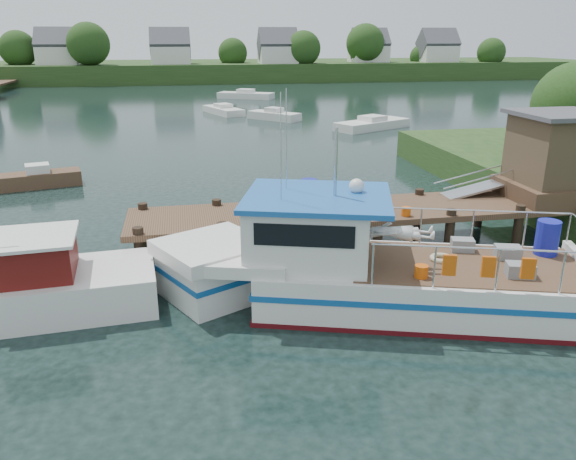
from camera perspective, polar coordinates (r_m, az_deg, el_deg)
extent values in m
plane|color=black|center=(19.32, 2.09, -2.04)|extent=(160.00, 160.00, 0.00)
cylinder|color=#332114|center=(30.17, 26.44, 6.71)|extent=(0.50, 0.50, 3.05)
sphere|color=#234217|center=(29.83, 27.13, 11.27)|extent=(3.90, 3.90, 3.90)
cube|color=#2A461C|center=(101.80, -8.76, 15.69)|extent=(140.00, 24.00, 3.00)
cylinder|color=#332114|center=(99.61, -25.49, 14.47)|extent=(0.60, 0.60, 4.20)
sphere|color=#234217|center=(99.51, -25.75, 16.24)|extent=(5.54, 5.54, 5.54)
cylinder|color=#332114|center=(93.58, -19.37, 15.22)|extent=(0.60, 0.60, 4.80)
sphere|color=#234217|center=(93.48, -19.62, 17.38)|extent=(6.34, 6.34, 6.34)
cylinder|color=#332114|center=(94.74, -12.33, 15.31)|extent=(0.60, 0.60, 3.00)
sphere|color=#234217|center=(94.64, -12.43, 16.65)|extent=(3.96, 3.96, 3.96)
cylinder|color=#332114|center=(97.13, -5.58, 15.90)|extent=(0.60, 0.60, 3.60)
sphere|color=#234217|center=(97.02, -5.63, 17.47)|extent=(4.75, 4.75, 4.75)
cylinder|color=#332114|center=(94.84, 1.55, 16.09)|extent=(0.60, 0.60, 4.20)
sphere|color=#234217|center=(94.73, 1.57, 17.97)|extent=(5.54, 5.54, 5.54)
cylinder|color=#332114|center=(99.64, 7.75, 16.25)|extent=(0.60, 0.60, 4.80)
sphere|color=#234217|center=(99.54, 7.85, 18.29)|extent=(6.34, 6.34, 6.34)
cylinder|color=#332114|center=(105.46, 13.28, 15.58)|extent=(0.60, 0.60, 3.00)
sphere|color=#234217|center=(105.37, 13.38, 16.79)|extent=(3.96, 3.96, 3.96)
cylinder|color=#332114|center=(106.81, 19.79, 15.20)|extent=(0.60, 0.60, 3.60)
sphere|color=#234217|center=(106.72, 19.95, 16.62)|extent=(4.75, 4.75, 4.75)
cube|color=silver|center=(97.28, -22.25, 15.95)|extent=(6.00, 5.00, 3.00)
cube|color=#47474C|center=(97.25, -22.40, 17.06)|extent=(6.20, 5.09, 5.09)
cube|color=silver|center=(94.62, -11.81, 16.86)|extent=(6.00, 5.00, 3.00)
cube|color=#47474C|center=(94.58, -11.89, 18.01)|extent=(6.20, 5.09, 5.09)
cube|color=silver|center=(94.98, -1.04, 17.25)|extent=(6.00, 5.00, 3.00)
cube|color=#47474C|center=(94.94, -1.05, 18.39)|extent=(6.20, 5.09, 5.09)
cube|color=silver|center=(100.84, 8.18, 17.17)|extent=(6.00, 5.00, 3.00)
cube|color=#47474C|center=(100.80, 8.23, 18.25)|extent=(6.20, 5.09, 5.09)
cube|color=silver|center=(104.36, 14.89, 16.81)|extent=(6.00, 5.00, 3.00)
cube|color=#47474C|center=(104.33, 14.99, 17.85)|extent=(6.20, 5.09, 5.09)
cube|color=#4F3725|center=(19.41, 7.90, 1.95)|extent=(16.00, 3.00, 0.20)
cylinder|color=black|center=(17.50, -14.78, -2.70)|extent=(0.32, 0.32, 1.90)
cylinder|color=black|center=(19.94, -14.35, 0.03)|extent=(0.32, 0.32, 1.90)
cylinder|color=black|center=(17.47, -6.59, -2.20)|extent=(0.32, 0.32, 1.90)
cylinder|color=black|center=(19.92, -7.17, 0.46)|extent=(0.32, 0.32, 1.90)
cylinder|color=black|center=(17.80, 1.46, -1.67)|extent=(0.32, 0.32, 1.90)
cylinder|color=black|center=(20.20, -0.08, 0.89)|extent=(0.32, 0.32, 1.90)
cylinder|color=black|center=(18.46, 9.07, -1.14)|extent=(0.32, 0.32, 1.90)
cylinder|color=black|center=(20.79, 6.71, 1.28)|extent=(0.32, 0.32, 1.90)
cylinder|color=black|center=(19.42, 16.04, -0.64)|extent=(0.32, 0.32, 1.90)
cylinder|color=black|center=(21.65, 13.04, 1.63)|extent=(0.32, 0.32, 1.90)
cylinder|color=black|center=(20.64, 22.27, -0.18)|extent=(0.32, 0.32, 1.90)
cylinder|color=black|center=(22.75, 18.83, 1.93)|extent=(0.32, 0.32, 1.90)
cylinder|color=black|center=(24.06, 24.04, 2.19)|extent=(0.32, 0.32, 1.90)
cube|color=#4F3725|center=(22.50, 25.16, 3.73)|extent=(3.20, 3.00, 0.60)
cube|color=#493A29|center=(22.21, 25.67, 7.21)|extent=(2.60, 2.60, 2.40)
cube|color=#47474C|center=(22.03, 26.15, 10.51)|extent=(3.00, 3.00, 0.15)
cube|color=#A5A8AD|center=(22.01, 18.92, 4.08)|extent=(3.34, 0.90, 0.79)
cylinder|color=silver|center=(21.56, 19.57, 5.09)|extent=(3.34, 0.05, 0.76)
cylinder|color=silver|center=(22.23, 18.56, 5.59)|extent=(3.34, 0.05, 0.76)
cube|color=slate|center=(18.13, 5.93, 1.67)|extent=(0.60, 0.40, 0.30)
cube|color=slate|center=(18.62, 8.71, 2.01)|extent=(0.60, 0.40, 0.30)
cylinder|color=#D4540C|center=(18.70, 11.90, 1.86)|extent=(0.30, 0.30, 0.28)
cylinder|color=#161C9C|center=(19.62, 2.14, 3.95)|extent=(0.56, 0.56, 0.85)
cube|color=silver|center=(15.49, 12.77, -5.48)|extent=(8.92, 5.65, 1.27)
cube|color=silver|center=(15.84, -7.61, -4.60)|extent=(3.17, 3.17, 1.27)
cube|color=silver|center=(15.54, -7.73, -1.88)|extent=(3.51, 3.44, 0.39)
cube|color=silver|center=(15.32, -3.71, -2.19)|extent=(3.06, 3.67, 0.33)
cube|color=#135097|center=(15.43, 12.82, -4.94)|extent=(9.04, 5.73, 0.16)
cube|color=#135097|center=(15.78, -7.63, -4.06)|extent=(3.23, 3.23, 0.16)
cube|color=#4C0A0F|center=(15.74, 12.62, -7.41)|extent=(9.03, 5.71, 0.16)
cube|color=#4F3725|center=(15.46, 17.85, -3.40)|extent=(6.60, 4.64, 0.04)
cube|color=silver|center=(14.89, 2.12, 0.06)|extent=(3.82, 3.67, 1.66)
cube|color=black|center=(13.42, 1.63, -0.59)|extent=(2.34, 0.77, 0.55)
cube|color=black|center=(16.17, 2.55, 2.84)|extent=(2.34, 0.77, 0.55)
cube|color=black|center=(14.98, -3.83, 1.49)|extent=(0.64, 1.92, 0.55)
cube|color=#1B59AB|center=(14.61, 3.03, 3.32)|extent=(4.55, 4.19, 0.13)
cylinder|color=silver|center=(14.37, 4.87, 6.87)|extent=(0.11, 0.11, 1.77)
cylinder|color=silver|center=(13.84, -0.73, 8.35)|extent=(0.03, 0.03, 2.66)
cylinder|color=silver|center=(14.92, -0.18, 9.13)|extent=(0.03, 0.03, 2.66)
sphere|color=silver|center=(14.96, 6.98, 4.45)|extent=(0.50, 0.50, 0.40)
cylinder|color=silver|center=(13.74, 20.10, -1.81)|extent=(5.30, 1.70, 0.05)
cylinder|color=silver|center=(16.57, 17.84, 1.92)|extent=(5.30, 1.70, 0.05)
cylinder|color=silver|center=(13.54, 8.61, -3.51)|extent=(0.06, 0.06, 1.05)
cylinder|color=silver|center=(16.41, 8.33, 0.56)|extent=(0.06, 0.06, 1.05)
cylinder|color=silver|center=(13.68, 14.66, -3.70)|extent=(0.06, 0.06, 1.05)
cylinder|color=silver|center=(16.52, 13.33, 0.37)|extent=(0.06, 0.06, 1.05)
cylinder|color=silver|center=(13.96, 20.52, -3.85)|extent=(0.06, 0.06, 1.05)
cylinder|color=silver|center=(16.76, 18.21, 0.18)|extent=(0.06, 0.06, 1.05)
cylinder|color=silver|center=(14.39, 26.10, -3.95)|extent=(0.06, 0.06, 1.05)
cylinder|color=silver|center=(17.11, 22.93, -0.01)|extent=(0.06, 0.06, 1.05)
cylinder|color=silver|center=(17.48, 26.58, -0.15)|extent=(0.06, 0.06, 1.05)
cube|color=slate|center=(15.06, 22.51, -3.79)|extent=(0.77, 0.62, 0.35)
cube|color=slate|center=(16.15, 21.42, -2.13)|extent=(0.77, 0.62, 0.35)
cube|color=slate|center=(16.30, 17.30, -1.46)|extent=(0.71, 0.58, 0.35)
cylinder|color=#161C9C|center=(16.77, 24.84, -0.74)|extent=(0.78, 0.78, 0.97)
cylinder|color=#D4540C|center=(14.27, 13.39, -4.15)|extent=(0.42, 0.42, 0.33)
torus|color=#BFB28C|center=(15.51, 15.33, -2.80)|extent=(0.78, 0.78, 0.13)
cube|color=#D4540C|center=(13.68, 16.07, -3.45)|extent=(0.33, 0.20, 0.50)
cube|color=#D4540C|center=(13.86, 19.69, -3.55)|extent=(0.33, 0.20, 0.50)
cube|color=#D4540C|center=(14.09, 23.20, -3.63)|extent=(0.33, 0.20, 0.50)
imported|color=silver|center=(14.53, 10.75, -0.15)|extent=(0.66, 0.82, 1.95)
cube|color=silver|center=(16.35, -25.76, -6.03)|extent=(7.21, 3.18, 1.08)
cube|color=#54100E|center=(15.88, -24.38, -2.53)|extent=(2.10, 2.10, 1.03)
cube|color=silver|center=(15.71, -24.64, -0.70)|extent=(2.33, 2.33, 0.09)
cube|color=#4F3725|center=(30.03, -23.97, 4.70)|extent=(4.04, 2.25, 0.71)
cube|color=silver|center=(29.91, -24.10, 5.70)|extent=(1.28, 1.17, 0.45)
cube|color=silver|center=(68.66, -4.31, 13.47)|extent=(6.83, 4.97, 0.70)
cube|color=silver|center=(68.61, -4.32, 13.91)|extent=(2.34, 2.23, 0.45)
cube|color=silver|center=(50.49, -1.42, 11.51)|extent=(4.49, 4.71, 0.68)
cube|color=silver|center=(50.43, -1.42, 12.09)|extent=(1.78, 1.79, 0.44)
cube|color=silver|center=(45.90, 8.55, 10.54)|extent=(6.86, 5.10, 0.66)
cube|color=silver|center=(45.83, 8.58, 11.15)|extent=(2.37, 2.27, 0.42)
cube|color=silver|center=(54.93, -6.59, 11.96)|extent=(3.74, 5.92, 0.60)
cube|color=silver|center=(54.88, -6.61, 12.43)|extent=(1.81, 1.94, 0.39)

